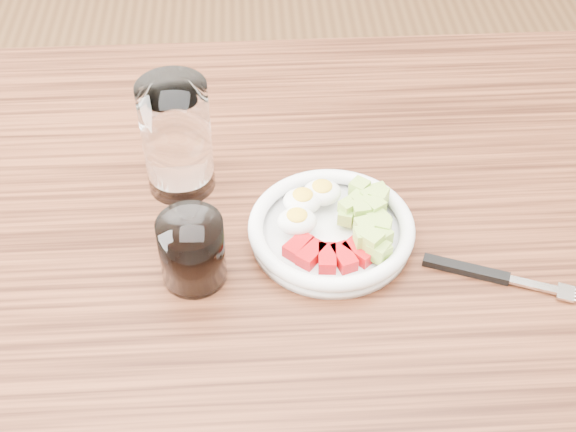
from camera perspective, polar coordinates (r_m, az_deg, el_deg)
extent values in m
cube|color=#5E2F1A|center=(1.00, 0.61, -2.42)|extent=(1.50, 0.90, 0.04)
cylinder|color=white|center=(0.98, 3.08, -1.38)|extent=(0.20, 0.20, 0.01)
torus|color=white|center=(0.97, 3.11, -0.77)|extent=(0.20, 0.20, 0.02)
cube|color=red|center=(0.95, 0.75, -2.17)|extent=(0.04, 0.04, 0.02)
cube|color=red|center=(0.94, 1.66, -2.73)|extent=(0.04, 0.04, 0.02)
cube|color=red|center=(0.94, 2.80, -3.02)|extent=(0.02, 0.04, 0.02)
cube|color=red|center=(0.94, 3.99, -2.96)|extent=(0.03, 0.04, 0.02)
cube|color=red|center=(0.95, 5.04, -2.59)|extent=(0.04, 0.04, 0.02)
cube|color=red|center=(0.96, 5.77, -1.95)|extent=(0.04, 0.04, 0.02)
ellipsoid|color=white|center=(0.99, 1.05, 1.08)|extent=(0.05, 0.04, 0.03)
ellipsoid|color=yellow|center=(0.98, 1.06, 1.53)|extent=(0.03, 0.03, 0.01)
ellipsoid|color=white|center=(1.00, 2.43, 1.68)|extent=(0.05, 0.04, 0.03)
ellipsoid|color=yellow|center=(0.99, 2.45, 2.13)|extent=(0.03, 0.03, 0.01)
ellipsoid|color=white|center=(0.96, 0.64, -0.39)|extent=(0.05, 0.04, 0.03)
ellipsoid|color=yellow|center=(0.96, 0.64, 0.06)|extent=(0.03, 0.03, 0.01)
cube|color=#B0D251|center=(0.97, 5.64, 0.36)|extent=(0.02, 0.02, 0.02)
cube|color=#B0D251|center=(0.99, 6.44, 1.35)|extent=(0.03, 0.03, 0.02)
cube|color=#B0D251|center=(0.96, 5.49, -0.86)|extent=(0.03, 0.03, 0.02)
cube|color=#B0D251|center=(0.99, 5.77, 1.33)|extent=(0.02, 0.02, 0.02)
cube|color=#B0D251|center=(1.00, 5.11, 1.99)|extent=(0.03, 0.03, 0.02)
cube|color=#B0D251|center=(0.93, 6.00, -1.76)|extent=(0.03, 0.03, 0.02)
cube|color=#B0D251|center=(0.95, 6.80, -0.81)|extent=(0.02, 0.02, 0.02)
cube|color=#B0D251|center=(0.97, 4.23, 0.62)|extent=(0.02, 0.02, 0.02)
cube|color=#B0D251|center=(0.94, 5.37, -1.48)|extent=(0.02, 0.02, 0.02)
cube|color=#B0D251|center=(0.98, 6.03, 0.02)|extent=(0.03, 0.03, 0.02)
cube|color=#B0D251|center=(0.94, 6.73, -1.46)|extent=(0.03, 0.03, 0.02)
cube|color=#B0D251|center=(0.97, 5.20, 0.36)|extent=(0.02, 0.02, 0.02)
cube|color=#B0D251|center=(0.94, 6.64, -2.49)|extent=(0.03, 0.03, 0.02)
cube|color=#B0D251|center=(0.94, 6.44, -2.47)|extent=(0.03, 0.03, 0.02)
cube|color=#B0D251|center=(0.97, 6.45, -0.41)|extent=(0.03, 0.03, 0.02)
cube|color=#B0D251|center=(0.95, 5.88, -1.30)|extent=(0.02, 0.02, 0.02)
cube|color=#B0D251|center=(0.97, 4.15, -0.04)|extent=(0.02, 0.02, 0.02)
cube|color=#B0D251|center=(0.99, 5.01, 1.08)|extent=(0.03, 0.03, 0.02)
cube|color=#B0D251|center=(1.01, 6.44, 1.60)|extent=(0.03, 0.03, 0.02)
cube|color=#B0D251|center=(0.97, 6.19, 0.62)|extent=(0.03, 0.03, 0.02)
cube|color=#B0D251|center=(0.98, 5.54, 0.57)|extent=(0.03, 0.03, 0.02)
cube|color=black|center=(0.97, 12.54, -3.72)|extent=(0.10, 0.05, 0.01)
cube|color=silver|center=(0.97, 17.18, -4.74)|extent=(0.06, 0.03, 0.00)
cube|color=silver|center=(0.97, 19.14, -5.17)|extent=(0.03, 0.03, 0.00)
cylinder|color=white|center=(1.02, -7.92, 5.54)|extent=(0.09, 0.09, 0.16)
cylinder|color=white|center=(0.92, -6.83, -2.43)|extent=(0.08, 0.08, 0.09)
cylinder|color=black|center=(0.92, -6.82, -2.53)|extent=(0.07, 0.07, 0.07)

